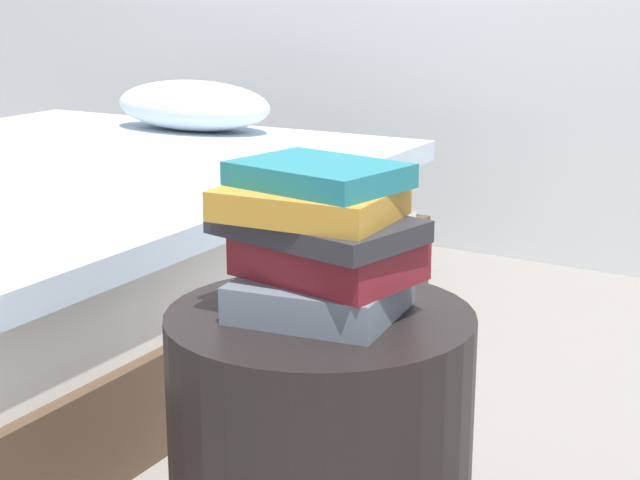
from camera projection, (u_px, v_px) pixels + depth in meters
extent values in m
cube|color=#4C3828|center=(19.00, 301.00, 2.62)|extent=(1.61, 2.08, 0.22)
cube|color=white|center=(13.00, 228.00, 2.57)|extent=(1.55, 2.00, 0.18)
cube|color=silver|center=(9.00, 182.00, 2.54)|extent=(1.64, 2.04, 0.06)
ellipsoid|color=silver|center=(193.00, 105.00, 3.19)|extent=(0.58, 0.31, 0.16)
cylinder|color=black|center=(320.00, 452.00, 1.53)|extent=(0.46, 0.46, 0.45)
cube|color=slate|center=(317.00, 295.00, 1.47)|extent=(0.26, 0.24, 0.05)
cube|color=maroon|center=(328.00, 257.00, 1.46)|extent=(0.27, 0.20, 0.06)
cube|color=#28282D|center=(317.00, 227.00, 1.44)|extent=(0.31, 0.23, 0.03)
cube|color=#B7842D|center=(309.00, 203.00, 1.43)|extent=(0.26, 0.21, 0.04)
cube|color=#1E727F|center=(319.00, 174.00, 1.43)|extent=(0.25, 0.20, 0.03)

